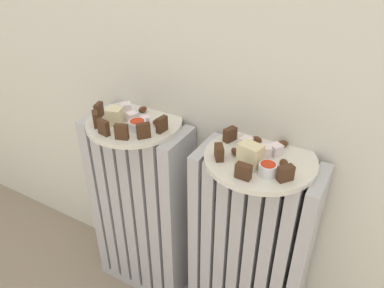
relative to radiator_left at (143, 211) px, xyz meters
name	(u,v)px	position (x,y,z in m)	size (l,w,h in m)	color
radiator_left	(143,211)	(0.00, 0.00, 0.00)	(0.30, 0.13, 0.59)	#B2B2B7
radiator_right	(249,255)	(0.34, 0.00, 0.00)	(0.30, 0.13, 0.59)	#B2B2B7
plate_left	(134,122)	(0.00, 0.00, 0.30)	(0.25, 0.25, 0.01)	silver
plate_right	(260,159)	(0.34, 0.00, 0.30)	(0.25, 0.25, 0.01)	silver
dark_cake_slice_left_0	(99,110)	(-0.09, -0.03, 0.33)	(0.03, 0.01, 0.04)	#472B19
dark_cake_slice_left_1	(96,119)	(-0.06, -0.07, 0.33)	(0.03, 0.01, 0.04)	#472B19
dark_cake_slice_left_2	(104,127)	(-0.02, -0.09, 0.33)	(0.03, 0.01, 0.04)	#472B19
dark_cake_slice_left_3	(121,132)	(0.03, -0.09, 0.33)	(0.03, 0.01, 0.04)	#472B19
dark_cake_slice_left_4	(144,131)	(0.07, -0.06, 0.33)	(0.03, 0.01, 0.04)	#472B19
dark_cake_slice_left_5	(162,124)	(0.10, -0.01, 0.33)	(0.03, 0.01, 0.04)	#472B19
marble_cake_slice_left_0	(115,116)	(-0.03, -0.04, 0.33)	(0.04, 0.04, 0.04)	beige
turkish_delight_left_0	(145,120)	(0.04, 0.00, 0.32)	(0.02, 0.02, 0.02)	white
turkish_delight_left_1	(132,117)	(0.00, -0.01, 0.32)	(0.03, 0.03, 0.03)	white
turkish_delight_left_2	(117,113)	(-0.05, -0.01, 0.32)	(0.02, 0.02, 0.02)	white
turkish_delight_left_3	(126,108)	(-0.05, 0.03, 0.32)	(0.03, 0.03, 0.03)	white
medjool_date_left_0	(157,123)	(0.07, 0.01, 0.32)	(0.03, 0.02, 0.02)	#4C2814
medjool_date_left_1	(143,110)	(-0.01, 0.05, 0.32)	(0.02, 0.01, 0.02)	#4C2814
jam_bowl_left	(137,124)	(0.04, -0.03, 0.32)	(0.04, 0.04, 0.02)	white
dark_cake_slice_right_0	(230,134)	(0.26, 0.03, 0.33)	(0.03, 0.02, 0.03)	#472B19
dark_cake_slice_right_1	(219,152)	(0.27, -0.05, 0.33)	(0.03, 0.02, 0.03)	#472B19
dark_cake_slice_right_2	(243,171)	(0.34, -0.09, 0.33)	(0.03, 0.02, 0.03)	#472B19
dark_cake_slice_right_3	(286,173)	(0.42, -0.06, 0.33)	(0.03, 0.02, 0.03)	#472B19
marble_cake_slice_right_0	(250,155)	(0.34, -0.04, 0.34)	(0.05, 0.03, 0.05)	beige
turkish_delight_right_0	(246,143)	(0.30, 0.02, 0.32)	(0.02, 0.02, 0.02)	white
turkish_delight_right_1	(276,149)	(0.37, 0.03, 0.32)	(0.02, 0.02, 0.02)	white
turkish_delight_right_2	(265,151)	(0.35, 0.01, 0.32)	(0.02, 0.02, 0.02)	white
medjool_date_right_0	(284,163)	(0.40, -0.01, 0.32)	(0.03, 0.02, 0.02)	#4C2814
medjool_date_right_1	(257,140)	(0.32, 0.05, 0.32)	(0.02, 0.02, 0.02)	#4C2814
medjool_date_right_2	(282,144)	(0.37, 0.06, 0.32)	(0.03, 0.02, 0.02)	#4C2814
medjool_date_right_3	(235,152)	(0.29, -0.02, 0.32)	(0.03, 0.01, 0.02)	#4C2814
jam_bowl_right	(268,169)	(0.38, -0.06, 0.32)	(0.04, 0.04, 0.03)	white
fork	(132,118)	(-0.01, 0.00, 0.31)	(0.06, 0.09, 0.00)	silver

